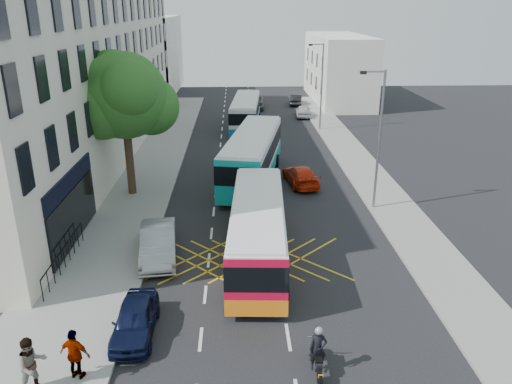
{
  "coord_description": "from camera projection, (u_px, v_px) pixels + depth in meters",
  "views": [
    {
      "loc": [
        -1.79,
        -15.18,
        11.41
      ],
      "look_at": [
        -0.81,
        9.33,
        2.2
      ],
      "focal_mm": 35.0,
      "sensor_mm": 36.0,
      "label": 1
    }
  ],
  "objects": [
    {
      "name": "pavement_left",
      "position": [
        133.0,
        194.0,
        31.96
      ],
      "size": [
        5.0,
        70.0,
        0.15
      ],
      "primitive_type": "cube",
      "color": "gray",
      "rests_on": "ground"
    },
    {
      "name": "lamp_near",
      "position": [
        378.0,
        134.0,
        28.11
      ],
      "size": [
        1.45,
        0.15,
        8.0
      ],
      "color": "slate",
      "rests_on": "pavement_right"
    },
    {
      "name": "distant_car_grey",
      "position": [
        253.0,
        102.0,
        58.44
      ],
      "size": [
        2.75,
        5.45,
        1.48
      ],
      "primitive_type": "imported",
      "rotation": [
        0.0,
        0.0,
        -0.06
      ],
      "color": "#43454B",
      "rests_on": "ground"
    },
    {
      "name": "pavement_right",
      "position": [
        379.0,
        190.0,
        32.56
      ],
      "size": [
        3.0,
        70.0,
        0.15
      ],
      "primitive_type": "cube",
      "color": "gray",
      "rests_on": "ground"
    },
    {
      "name": "bus_far",
      "position": [
        246.0,
        112.0,
        48.89
      ],
      "size": [
        3.26,
        10.62,
        2.94
      ],
      "rotation": [
        0.0,
        0.0,
        -0.08
      ],
      "color": "silver",
      "rests_on": "ground"
    },
    {
      "name": "railings",
      "position": [
        64.0,
        256.0,
        22.62
      ],
      "size": [
        0.08,
        5.6,
        1.14
      ],
      "primitive_type": null,
      "color": "black",
      "rests_on": "pavement_left"
    },
    {
      "name": "lamp_far",
      "position": [
        321.0,
        82.0,
        46.82
      ],
      "size": [
        1.45,
        0.15,
        8.0
      ],
      "color": "slate",
      "rests_on": "pavement_right"
    },
    {
      "name": "pedestrian_far",
      "position": [
        75.0,
        354.0,
        15.79
      ],
      "size": [
        1.12,
        0.71,
        1.78
      ],
      "primitive_type": "imported",
      "rotation": [
        0.0,
        0.0,
        2.86
      ],
      "color": "gray",
      "rests_on": "pavement_left"
    },
    {
      "name": "red_hatchback",
      "position": [
        301.0,
        175.0,
        33.65
      ],
      "size": [
        2.36,
        4.58,
        1.27
      ],
      "primitive_type": "imported",
      "rotation": [
        0.0,
        0.0,
        3.28
      ],
      "color": "red",
      "rests_on": "ground"
    },
    {
      "name": "bus_near",
      "position": [
        258.0,
        230.0,
        23.31
      ],
      "size": [
        3.01,
        10.57,
        2.94
      ],
      "rotation": [
        0.0,
        0.0,
        -0.05
      ],
      "color": "silver",
      "rests_on": "ground"
    },
    {
      "name": "distant_car_silver",
      "position": [
        303.0,
        111.0,
        54.02
      ],
      "size": [
        1.95,
        4.01,
        1.32
      ],
      "primitive_type": "imported",
      "rotation": [
        0.0,
        0.0,
        3.04
      ],
      "color": "#B9BCC1",
      "rests_on": "ground"
    },
    {
      "name": "motorbike",
      "position": [
        318.0,
        351.0,
        16.28
      ],
      "size": [
        0.59,
        1.98,
        1.76
      ],
      "rotation": [
        0.0,
        0.0,
        -0.02
      ],
      "color": "black",
      "rests_on": "ground"
    },
    {
      "name": "parked_car_blue",
      "position": [
        135.0,
        320.0,
        18.24
      ],
      "size": [
        1.52,
        3.67,
        1.25
      ],
      "primitive_type": "imported",
      "rotation": [
        0.0,
        0.0,
        0.01
      ],
      "color": "black",
      "rests_on": "ground"
    },
    {
      "name": "building_right",
      "position": [
        338.0,
        68.0,
        62.18
      ],
      "size": [
        6.0,
        18.0,
        8.0
      ],
      "primitive_type": "cube",
      "color": "silver",
      "rests_on": "ground"
    },
    {
      "name": "terrace_far",
      "position": [
        145.0,
        56.0,
        67.44
      ],
      "size": [
        8.0,
        20.0,
        10.0
      ],
      "primitive_type": "cube",
      "color": "silver",
      "rests_on": "ground"
    },
    {
      "name": "terrace_main",
      "position": [
        77.0,
        70.0,
        38.28
      ],
      "size": [
        8.3,
        45.0,
        13.5
      ],
      "color": "#ECE3C5",
      "rests_on": "ground"
    },
    {
      "name": "bus_mid",
      "position": [
        252.0,
        156.0,
        34.1
      ],
      "size": [
        4.83,
        12.09,
        3.32
      ],
      "rotation": [
        0.0,
        0.0,
        -0.18
      ],
      "color": "silver",
      "rests_on": "ground"
    },
    {
      "name": "pedestrian_near",
      "position": [
        32.0,
        365.0,
        15.21
      ],
      "size": [
        1.18,
        1.16,
        1.91
      ],
      "primitive_type": "imported",
      "rotation": [
        0.0,
        0.0,
        0.72
      ],
      "color": "gray",
      "rests_on": "pavement_left"
    },
    {
      "name": "distant_car_dark",
      "position": [
        296.0,
        100.0,
        60.59
      ],
      "size": [
        1.85,
        4.05,
        1.29
      ],
      "primitive_type": "imported",
      "rotation": [
        0.0,
        0.0,
        3.01
      ],
      "color": "black",
      "rests_on": "ground"
    },
    {
      "name": "parked_car_silver",
      "position": [
        158.0,
        243.0,
        23.79
      ],
      "size": [
        2.17,
        4.82,
        1.53
      ],
      "primitive_type": "imported",
      "rotation": [
        0.0,
        0.0,
        0.12
      ],
      "color": "#96999C",
      "rests_on": "ground"
    },
    {
      "name": "street_tree",
      "position": [
        123.0,
        97.0,
        29.74
      ],
      "size": [
        6.3,
        5.7,
        8.8
      ],
      "color": "#382619",
      "rests_on": "pavement_left"
    },
    {
      "name": "ground",
      "position": [
        288.0,
        337.0,
        18.28
      ],
      "size": [
        120.0,
        120.0,
        0.0
      ],
      "primitive_type": "plane",
      "color": "black",
      "rests_on": "ground"
    }
  ]
}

